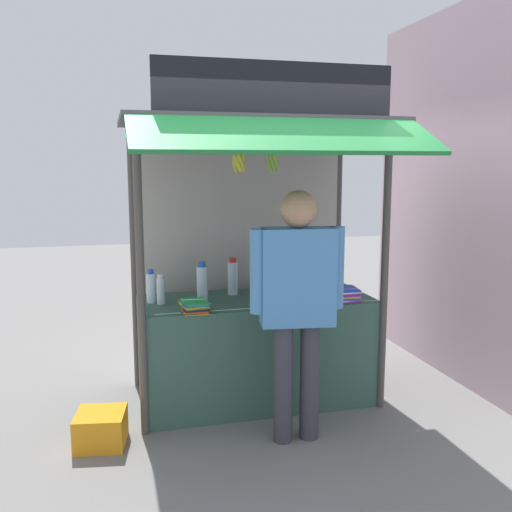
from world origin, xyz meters
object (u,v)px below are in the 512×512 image
banana_bunch_leftmost (272,161)px  vendor_person (297,293)px  water_bottle_center (274,279)px  water_bottle_back_left (316,281)px  magazine_stack_mid_left (307,295)px  banana_bunch_inner_left (239,162)px  plastic_crate (101,429)px  water_bottle_far_right (233,277)px  water_bottle_front_left (161,290)px  magazine_stack_front_right (195,306)px  magazine_stack_left (344,294)px  water_bottle_far_left (151,287)px  water_bottle_right (202,283)px

banana_bunch_leftmost → vendor_person: 0.95m
water_bottle_center → water_bottle_back_left: (0.36, -0.03, -0.03)m
magazine_stack_mid_left → banana_bunch_inner_left: size_ratio=1.11×
plastic_crate → banana_bunch_leftmost: bearing=-0.3°
water_bottle_far_right → banana_bunch_inner_left: bearing=-98.5°
water_bottle_front_left → vendor_person: (0.86, -0.76, 0.09)m
water_bottle_far_right → vendor_person: (0.25, -0.95, 0.06)m
banana_bunch_inner_left → vendor_person: bearing=-36.3°
magazine_stack_front_right → magazine_stack_left: magazine_stack_left is taller
magazine_stack_left → banana_bunch_inner_left: bearing=-163.6°
magazine_stack_mid_left → water_bottle_far_left: bearing=169.3°
water_bottle_front_left → water_bottle_back_left: bearing=2.4°
water_bottle_center → water_bottle_back_left: bearing=-4.2°
banana_bunch_inner_left → water_bottle_front_left: bearing=135.6°
vendor_person → banana_bunch_inner_left: bearing=151.9°
water_bottle_far_left → banana_bunch_leftmost: banana_bunch_leftmost is taller
water_bottle_center → water_bottle_far_left: (-1.01, -0.02, -0.01)m
water_bottle_front_left → banana_bunch_leftmost: bearing=-33.7°
water_bottle_front_left → magazine_stack_front_right: bearing=-54.6°
water_bottle_far_left → banana_bunch_inner_left: 1.27m
plastic_crate → water_bottle_center: bearing=22.1°
water_bottle_front_left → banana_bunch_leftmost: 1.35m
water_bottle_back_left → banana_bunch_inner_left: size_ratio=0.83×
water_bottle_far_left → banana_bunch_leftmost: bearing=-34.4°
water_bottle_center → banana_bunch_inner_left: bearing=-126.2°
water_bottle_center → banana_bunch_inner_left: size_ratio=1.07×
water_bottle_center → magazine_stack_left: water_bottle_center is taller
water_bottle_far_right → water_bottle_front_left: bearing=-163.1°
water_bottle_center → banana_bunch_leftmost: banana_bunch_leftmost is taller
magazine_stack_front_right → magazine_stack_left: 1.23m
water_bottle_front_left → vendor_person: vendor_person is taller
banana_bunch_inner_left → vendor_person: (0.35, -0.26, -0.89)m
water_bottle_front_left → banana_bunch_inner_left: (0.51, -0.50, 0.99)m
water_bottle_far_left → magazine_stack_front_right: 0.48m
banana_bunch_inner_left → water_bottle_far_left: bearing=135.9°
water_bottle_right → water_bottle_back_left: bearing=1.7°
water_bottle_right → magazine_stack_left: water_bottle_right is taller
plastic_crate → vendor_person: bearing=-11.1°
water_bottle_center → water_bottle_far_left: bearing=-178.9°
water_bottle_right → plastic_crate: 1.32m
water_bottle_front_left → water_bottle_far_left: bearing=138.4°
water_bottle_far_left → water_bottle_front_left: bearing=-41.6°
water_bottle_back_left → magazine_stack_mid_left: 0.28m
water_bottle_center → magazine_stack_left: (0.50, -0.31, -0.09)m
magazine_stack_front_right → magazine_stack_mid_left: (0.93, 0.14, 0.00)m
water_bottle_back_left → magazine_stack_front_right: 1.14m
water_bottle_right → magazine_stack_mid_left: bearing=-13.3°
water_bottle_back_left → magazine_stack_front_right: (-1.08, -0.36, -0.06)m
water_bottle_right → water_bottle_far_left: bearing=174.9°
magazine_stack_mid_left → water_bottle_front_left: bearing=171.7°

